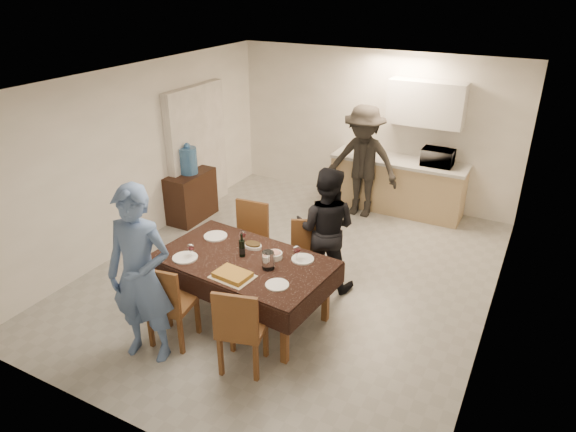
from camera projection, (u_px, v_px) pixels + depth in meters
name	position (u px, v px, depth m)	size (l,w,h in m)	color
floor	(293.00, 273.00, 7.01)	(5.00, 6.00, 0.02)	#9D9D99
ceiling	(294.00, 80.00, 5.90)	(5.00, 6.00, 0.02)	white
wall_back	(373.00, 127.00, 8.85)	(5.00, 0.02, 2.60)	white
wall_front	(120.00, 310.00, 4.06)	(5.00, 0.02, 2.60)	white
wall_left	(142.00, 155.00, 7.51)	(0.02, 6.00, 2.60)	white
wall_right	(504.00, 226.00, 5.40)	(0.02, 6.00, 2.60)	white
stub_partition	(198.00, 150.00, 8.54)	(0.15, 1.40, 2.10)	white
kitchen_base_cabinet	(397.00, 186.00, 8.72)	(2.20, 0.60, 0.86)	tan
kitchen_worktop	(399.00, 161.00, 8.52)	(2.24, 0.64, 0.05)	beige
upper_cabinet	(426.00, 103.00, 8.09)	(1.20, 0.34, 0.70)	white
dining_table	(244.00, 262.00, 5.85)	(2.07, 1.33, 0.77)	black
chair_near_left	(165.00, 297.00, 5.41)	(0.52, 0.53, 0.55)	brown
chair_near_right	(237.00, 322.00, 5.03)	(0.56, 0.57, 0.54)	brown
chair_far_left	(242.00, 238.00, 6.61)	(0.50, 0.50, 0.55)	brown
chair_far_right	(305.00, 257.00, 6.25)	(0.57, 0.59, 0.51)	brown
console	(191.00, 196.00, 8.41)	(0.43, 0.87, 0.80)	black
water_jug	(188.00, 161.00, 8.15)	(0.28, 0.28, 0.43)	#457EC3
wine_bottle	(242.00, 245.00, 5.83)	(0.07, 0.07, 0.28)	black
water_pitcher	(268.00, 260.00, 5.60)	(0.13, 0.13, 0.21)	white
savoury_tart	(233.00, 275.00, 5.47)	(0.44, 0.33, 0.05)	#B88A35
salad_bowl	(274.00, 255.00, 5.83)	(0.18, 0.18, 0.07)	white
mushroom_dish	(253.00, 246.00, 6.07)	(0.21, 0.21, 0.04)	white
wine_glass_a	(191.00, 251.00, 5.82)	(0.08, 0.08, 0.18)	white
wine_glass_b	(297.00, 253.00, 5.76)	(0.09, 0.09, 0.20)	white
wine_glass_c	(243.00, 237.00, 6.11)	(0.08, 0.08, 0.18)	white
plate_near_left	(185.00, 258.00, 5.84)	(0.29, 0.29, 0.02)	white
plate_near_right	(277.00, 285.00, 5.33)	(0.25, 0.25, 0.01)	white
plate_far_left	(216.00, 236.00, 6.32)	(0.29, 0.29, 0.02)	white
plate_far_right	(303.00, 259.00, 5.81)	(0.26, 0.26, 0.01)	white
microwave	(438.00, 157.00, 8.19)	(0.49, 0.33, 0.27)	white
person_near	(141.00, 276.00, 5.14)	(0.70, 0.46, 1.93)	#5471A8
person_far	(326.00, 229.00, 6.42)	(0.79, 0.62, 1.63)	black
person_kitchen	(363.00, 162.00, 8.34)	(1.20, 0.69, 1.86)	black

